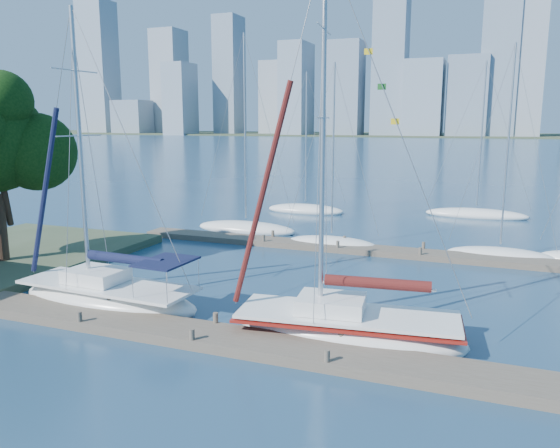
% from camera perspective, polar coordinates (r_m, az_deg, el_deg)
% --- Properties ---
extents(ground, '(700.00, 700.00, 0.00)m').
position_cam_1_polar(ground, '(21.02, -7.88, -12.01)').
color(ground, navy).
rests_on(ground, ground).
extents(near_dock, '(26.00, 2.00, 0.40)m').
position_cam_1_polar(near_dock, '(20.94, -7.89, -11.50)').
color(near_dock, brown).
rests_on(near_dock, ground).
extents(far_dock, '(30.00, 1.80, 0.36)m').
position_cam_1_polar(far_dock, '(34.66, 8.00, -2.60)').
color(far_dock, brown).
rests_on(far_dock, ground).
extents(far_shore, '(800.00, 100.00, 1.50)m').
position_cam_1_polar(far_shore, '(337.13, 19.74, 8.67)').
color(far_shore, '#38472D').
rests_on(far_shore, ground).
extents(sailboat_navy, '(8.96, 3.31, 13.36)m').
position_cam_1_polar(sailboat_navy, '(25.34, -17.59, -6.04)').
color(sailboat_navy, white).
rests_on(sailboat_navy, ground).
extents(sailboat_maroon, '(9.08, 3.88, 14.68)m').
position_cam_1_polar(sailboat_maroon, '(20.74, 7.01, -8.96)').
color(sailboat_maroon, white).
rests_on(sailboat_maroon, ground).
extents(bg_boat_0, '(7.93, 2.85, 14.53)m').
position_cam_1_polar(bg_boat_0, '(40.60, -3.57, -0.41)').
color(bg_boat_0, white).
rests_on(bg_boat_0, ground).
extents(bg_boat_2, '(6.30, 3.06, 11.98)m').
position_cam_1_polar(bg_boat_2, '(35.80, 5.41, -2.00)').
color(bg_boat_2, white).
rests_on(bg_boat_2, ground).
extents(bg_boat_4, '(6.41, 3.33, 12.71)m').
position_cam_1_polar(bg_boat_4, '(35.20, 21.98, -2.96)').
color(bg_boat_4, white).
rests_on(bg_boat_4, ground).
extents(bg_boat_6, '(7.44, 4.27, 12.66)m').
position_cam_1_polar(bg_boat_6, '(49.18, 2.68, 1.52)').
color(bg_boat_6, white).
rests_on(bg_boat_6, ground).
extents(bg_boat_7, '(8.60, 2.92, 13.30)m').
position_cam_1_polar(bg_boat_7, '(49.67, 19.83, 0.98)').
color(bg_boat_7, white).
rests_on(bg_boat_7, ground).
extents(skyline, '(503.79, 51.31, 114.29)m').
position_cam_1_polar(skyline, '(308.99, 23.29, 14.98)').
color(skyline, gray).
rests_on(skyline, ground).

